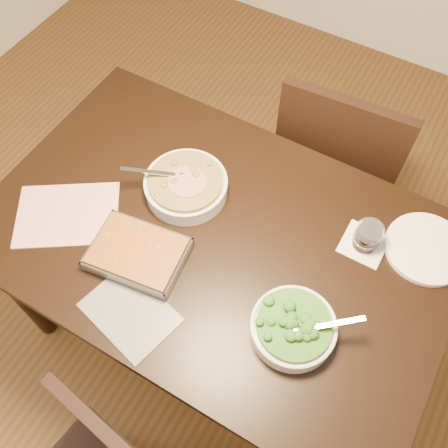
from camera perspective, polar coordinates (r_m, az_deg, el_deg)
name	(u,v)px	position (r m, az deg, el deg)	size (l,w,h in m)	color
ground	(218,324)	(2.17, -0.69, -11.36)	(4.00, 4.00, 0.00)	#493115
table	(216,251)	(1.58, -0.93, -3.09)	(1.40, 0.90, 0.75)	black
magazine_a	(67,214)	(1.60, -17.46, 1.04)	(0.31, 0.23, 0.01)	#C7384E
magazine_b	(130,312)	(1.41, -10.70, -9.88)	(0.25, 0.18, 0.00)	#26272E
coaster	(364,244)	(1.53, 15.67, -2.22)	(0.13, 0.13, 0.00)	white
stew_bowl	(186,185)	(1.56, -4.36, 4.44)	(0.27, 0.26, 0.10)	silver
broccoli_bowl	(293,327)	(1.35, 7.92, -11.64)	(0.24, 0.23, 0.09)	silver
baking_dish	(138,254)	(1.46, -9.81, -3.36)	(0.29, 0.23, 0.05)	silver
wine_tumbler	(368,236)	(1.49, 16.08, -1.33)	(0.08, 0.08, 0.09)	black
dinner_plate	(426,249)	(1.58, 22.12, -2.62)	(0.24, 0.24, 0.02)	white
chair_far	(338,160)	(1.99, 12.87, 7.12)	(0.47, 0.47, 0.94)	black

